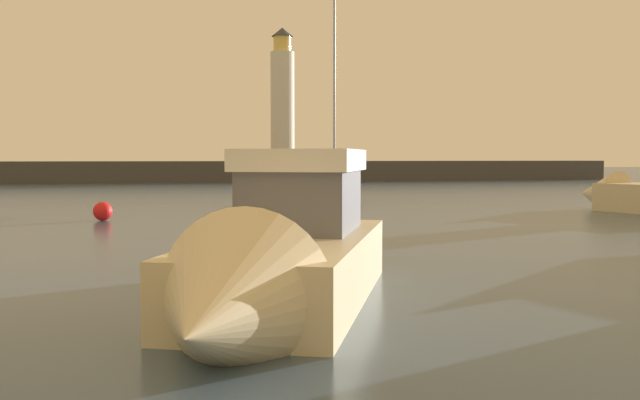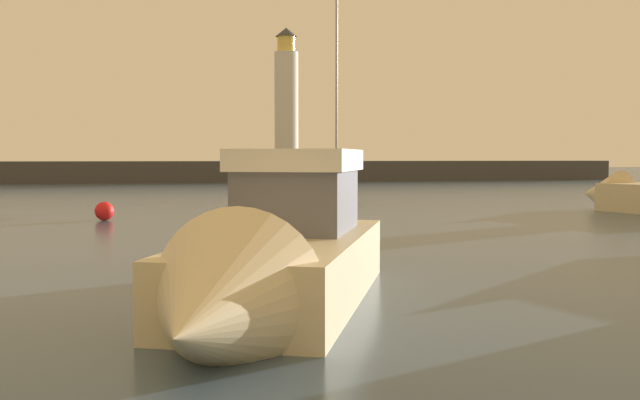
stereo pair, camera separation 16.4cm
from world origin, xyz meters
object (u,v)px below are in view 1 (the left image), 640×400
mooring_buoy (103,211)px  lighthouse (282,98)px  motorboat_2 (275,263)px  sailboat_moored (335,195)px

mooring_buoy → lighthouse: bearing=71.0°
lighthouse → motorboat_2: size_ratio=1.50×
motorboat_2 → lighthouse: bearing=79.9°
motorboat_2 → sailboat_moored: 24.26m
sailboat_moored → mooring_buoy: sailboat_moored is taller
sailboat_moored → mooring_buoy: bearing=-149.8°
motorboat_2 → mooring_buoy: bearing=101.9°
lighthouse → sailboat_moored: lighthouse is taller
sailboat_moored → mooring_buoy: (-10.40, -6.06, -0.18)m
motorboat_2 → sailboat_moored: size_ratio=0.83×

